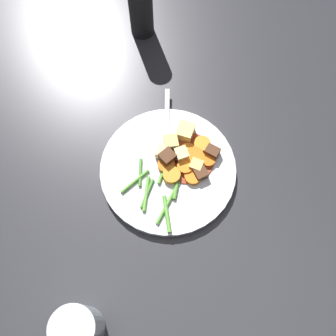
# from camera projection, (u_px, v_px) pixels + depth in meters

# --- Properties ---
(ground_plane) EXTENTS (3.00, 3.00, 0.00)m
(ground_plane) POSITION_uv_depth(u_px,v_px,m) (168.00, 171.00, 0.78)
(ground_plane) COLOR #2D2D33
(dinner_plate) EXTENTS (0.27, 0.27, 0.02)m
(dinner_plate) POSITION_uv_depth(u_px,v_px,m) (168.00, 170.00, 0.77)
(dinner_plate) COLOR white
(dinner_plate) RESTS_ON ground_plane
(stew_sauce) EXTENTS (0.12, 0.12, 0.00)m
(stew_sauce) POSITION_uv_depth(u_px,v_px,m) (186.00, 157.00, 0.77)
(stew_sauce) COLOR #93381E
(stew_sauce) RESTS_ON dinner_plate
(carrot_slice_0) EXTENTS (0.03, 0.03, 0.01)m
(carrot_slice_0) POSITION_uv_depth(u_px,v_px,m) (193.00, 176.00, 0.75)
(carrot_slice_0) COLOR orange
(carrot_slice_0) RESTS_ON dinner_plate
(carrot_slice_1) EXTENTS (0.04, 0.04, 0.01)m
(carrot_slice_1) POSITION_uv_depth(u_px,v_px,m) (172.00, 175.00, 0.75)
(carrot_slice_1) COLOR orange
(carrot_slice_1) RESTS_ON dinner_plate
(carrot_slice_2) EXTENTS (0.05, 0.05, 0.01)m
(carrot_slice_2) POSITION_uv_depth(u_px,v_px,m) (195.00, 155.00, 0.77)
(carrot_slice_2) COLOR orange
(carrot_slice_2) RESTS_ON dinner_plate
(carrot_slice_3) EXTENTS (0.05, 0.05, 0.01)m
(carrot_slice_3) POSITION_uv_depth(u_px,v_px,m) (164.00, 166.00, 0.76)
(carrot_slice_3) COLOR orange
(carrot_slice_3) RESTS_ON dinner_plate
(carrot_slice_4) EXTENTS (0.04, 0.04, 0.01)m
(carrot_slice_4) POSITION_uv_depth(u_px,v_px,m) (208.00, 160.00, 0.77)
(carrot_slice_4) COLOR orange
(carrot_slice_4) RESTS_ON dinner_plate
(carrot_slice_5) EXTENTS (0.05, 0.05, 0.01)m
(carrot_slice_5) POSITION_uv_depth(u_px,v_px,m) (187.00, 150.00, 0.78)
(carrot_slice_5) COLOR orange
(carrot_slice_5) RESTS_ON dinner_plate
(carrot_slice_6) EXTENTS (0.05, 0.05, 0.01)m
(carrot_slice_6) POSITION_uv_depth(u_px,v_px,m) (185.00, 166.00, 0.76)
(carrot_slice_6) COLOR orange
(carrot_slice_6) RESTS_ON dinner_plate
(carrot_slice_7) EXTENTS (0.04, 0.04, 0.01)m
(carrot_slice_7) POSITION_uv_depth(u_px,v_px,m) (202.00, 144.00, 0.78)
(carrot_slice_7) COLOR orange
(carrot_slice_7) RESTS_ON dinner_plate
(potato_chunk_0) EXTENTS (0.05, 0.05, 0.03)m
(potato_chunk_0) POSITION_uv_depth(u_px,v_px,m) (185.00, 132.00, 0.78)
(potato_chunk_0) COLOR #E5CC7A
(potato_chunk_0) RESTS_ON dinner_plate
(potato_chunk_1) EXTENTS (0.03, 0.03, 0.02)m
(potato_chunk_1) POSITION_uv_depth(u_px,v_px,m) (182.00, 156.00, 0.76)
(potato_chunk_1) COLOR #EAD68C
(potato_chunk_1) RESTS_ON dinner_plate
(potato_chunk_2) EXTENTS (0.03, 0.03, 0.02)m
(potato_chunk_2) POSITION_uv_depth(u_px,v_px,m) (196.00, 166.00, 0.76)
(potato_chunk_2) COLOR #DBBC6B
(potato_chunk_2) RESTS_ON dinner_plate
(potato_chunk_3) EXTENTS (0.04, 0.04, 0.03)m
(potato_chunk_3) POSITION_uv_depth(u_px,v_px,m) (171.00, 143.00, 0.77)
(potato_chunk_3) COLOR #DBBC6B
(potato_chunk_3) RESTS_ON dinner_plate
(potato_chunk_4) EXTENTS (0.04, 0.03, 0.02)m
(potato_chunk_4) POSITION_uv_depth(u_px,v_px,m) (163.00, 152.00, 0.77)
(potato_chunk_4) COLOR #EAD68C
(potato_chunk_4) RESTS_ON dinner_plate
(meat_chunk_0) EXTENTS (0.02, 0.02, 0.02)m
(meat_chunk_0) POSITION_uv_depth(u_px,v_px,m) (175.00, 157.00, 0.77)
(meat_chunk_0) COLOR #4C2B19
(meat_chunk_0) RESTS_ON dinner_plate
(meat_chunk_1) EXTENTS (0.03, 0.03, 0.02)m
(meat_chunk_1) POSITION_uv_depth(u_px,v_px,m) (212.00, 152.00, 0.77)
(meat_chunk_1) COLOR #56331E
(meat_chunk_1) RESTS_ON dinner_plate
(meat_chunk_2) EXTENTS (0.03, 0.03, 0.02)m
(meat_chunk_2) POSITION_uv_depth(u_px,v_px,m) (201.00, 174.00, 0.75)
(meat_chunk_2) COLOR #56331E
(meat_chunk_2) RESTS_ON dinner_plate
(meat_chunk_3) EXTENTS (0.03, 0.03, 0.03)m
(meat_chunk_3) POSITION_uv_depth(u_px,v_px,m) (167.00, 157.00, 0.76)
(meat_chunk_3) COLOR #56331E
(meat_chunk_3) RESTS_ON dinner_plate
(green_bean_0) EXTENTS (0.07, 0.01, 0.01)m
(green_bean_0) POSITION_uv_depth(u_px,v_px,m) (135.00, 181.00, 0.75)
(green_bean_0) COLOR #599E38
(green_bean_0) RESTS_ON dinner_plate
(green_bean_1) EXTENTS (0.06, 0.03, 0.01)m
(green_bean_1) POSITION_uv_depth(u_px,v_px,m) (147.00, 194.00, 0.74)
(green_bean_1) COLOR #4C8E33
(green_bean_1) RESTS_ON dinner_plate
(green_bean_2) EXTENTS (0.04, 0.05, 0.01)m
(green_bean_2) POSITION_uv_depth(u_px,v_px,m) (140.00, 172.00, 0.76)
(green_bean_2) COLOR #4C8E33
(green_bean_2) RESTS_ON dinner_plate
(green_bean_3) EXTENTS (0.05, 0.06, 0.01)m
(green_bean_3) POSITION_uv_depth(u_px,v_px,m) (167.00, 214.00, 0.73)
(green_bean_3) COLOR #66AD42
(green_bean_3) RESTS_ON dinner_plate
(green_bean_4) EXTENTS (0.05, 0.03, 0.01)m
(green_bean_4) POSITION_uv_depth(u_px,v_px,m) (162.00, 171.00, 0.76)
(green_bean_4) COLOR #599E38
(green_bean_4) RESTS_ON dinner_plate
(green_bean_5) EXTENTS (0.05, 0.04, 0.01)m
(green_bean_5) POSITION_uv_depth(u_px,v_px,m) (177.00, 185.00, 0.75)
(green_bean_5) COLOR #599E38
(green_bean_5) RESTS_ON dinner_plate
(green_bean_6) EXTENTS (0.08, 0.04, 0.01)m
(green_bean_6) POSITION_uv_depth(u_px,v_px,m) (167.00, 205.00, 0.73)
(green_bean_6) COLOR #599E38
(green_bean_6) RESTS_ON dinner_plate
(green_bean_7) EXTENTS (0.06, 0.05, 0.01)m
(green_bean_7) POSITION_uv_depth(u_px,v_px,m) (146.00, 194.00, 0.74)
(green_bean_7) COLOR #66AD42
(green_bean_7) RESTS_ON dinner_plate
(fork) EXTENTS (0.13, 0.14, 0.00)m
(fork) POSITION_uv_depth(u_px,v_px,m) (167.00, 127.00, 0.80)
(fork) COLOR silver
(fork) RESTS_ON dinner_plate
(water_glass) EXTENTS (0.07, 0.07, 0.10)m
(water_glass) POSITION_uv_depth(u_px,v_px,m) (78.00, 328.00, 0.62)
(water_glass) COLOR silver
(water_glass) RESTS_ON ground_plane
(pepper_mill) EXTENTS (0.05, 0.05, 0.15)m
(pepper_mill) POSITION_uv_depth(u_px,v_px,m) (141.00, 6.00, 0.85)
(pepper_mill) COLOR black
(pepper_mill) RESTS_ON ground_plane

